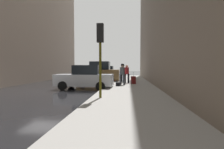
{
  "coord_description": "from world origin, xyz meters",
  "views": [
    {
      "loc": [
        5.85,
        -11.45,
        1.66
      ],
      "look_at": [
        4.45,
        3.72,
        1.0
      ],
      "focal_mm": 28.0,
      "sensor_mm": 36.0,
      "label": 1
    }
  ],
  "objects_px": {
    "parked_silver_sedan": "(85,78)",
    "duffel_bag": "(118,84)",
    "pedestrian_in_jeans": "(122,73)",
    "pedestrian_with_fedora": "(123,72)",
    "parked_bronze_suv": "(99,73)",
    "pedestrian_in_red_jacket": "(127,73)",
    "rolling_suitcase": "(133,80)",
    "traffic_light": "(100,44)",
    "parked_blue_sedan": "(105,73)",
    "fire_hydrant": "(115,78)",
    "pedestrian_with_beanie": "(122,73)"
  },
  "relations": [
    {
      "from": "pedestrian_with_fedora",
      "to": "duffel_bag",
      "type": "distance_m",
      "value": 4.35
    },
    {
      "from": "traffic_light",
      "to": "pedestrian_in_red_jacket",
      "type": "distance_m",
      "value": 8.21
    },
    {
      "from": "parked_blue_sedan",
      "to": "pedestrian_in_red_jacket",
      "type": "relative_size",
      "value": 2.46
    },
    {
      "from": "parked_silver_sedan",
      "to": "duffel_bag",
      "type": "height_order",
      "value": "parked_silver_sedan"
    },
    {
      "from": "parked_bronze_suv",
      "to": "rolling_suitcase",
      "type": "height_order",
      "value": "parked_bronze_suv"
    },
    {
      "from": "parked_bronze_suv",
      "to": "rolling_suitcase",
      "type": "distance_m",
      "value": 4.89
    },
    {
      "from": "parked_silver_sedan",
      "to": "parked_bronze_suv",
      "type": "xyz_separation_m",
      "value": [
        -0.0,
        6.03,
        0.18
      ]
    },
    {
      "from": "parked_silver_sedan",
      "to": "parked_blue_sedan",
      "type": "xyz_separation_m",
      "value": [
        0.0,
        11.64,
        0.0
      ]
    },
    {
      "from": "pedestrian_in_jeans",
      "to": "duffel_bag",
      "type": "distance_m",
      "value": 3.44
    },
    {
      "from": "pedestrian_in_red_jacket",
      "to": "duffel_bag",
      "type": "xyz_separation_m",
      "value": [
        -0.68,
        -2.51,
        -0.81
      ]
    },
    {
      "from": "pedestrian_with_fedora",
      "to": "rolling_suitcase",
      "type": "relative_size",
      "value": 1.71
    },
    {
      "from": "traffic_light",
      "to": "duffel_bag",
      "type": "distance_m",
      "value": 5.99
    },
    {
      "from": "rolling_suitcase",
      "to": "duffel_bag",
      "type": "distance_m",
      "value": 2.23
    },
    {
      "from": "traffic_light",
      "to": "pedestrian_in_red_jacket",
      "type": "height_order",
      "value": "traffic_light"
    },
    {
      "from": "pedestrian_with_beanie",
      "to": "duffel_bag",
      "type": "xyz_separation_m",
      "value": [
        -0.33,
        -0.81,
        -0.85
      ]
    },
    {
      "from": "parked_blue_sedan",
      "to": "fire_hydrant",
      "type": "relative_size",
      "value": 5.98
    },
    {
      "from": "parked_blue_sedan",
      "to": "pedestrian_in_red_jacket",
      "type": "height_order",
      "value": "pedestrian_in_red_jacket"
    },
    {
      "from": "pedestrian_in_red_jacket",
      "to": "pedestrian_with_fedora",
      "type": "height_order",
      "value": "pedestrian_with_fedora"
    },
    {
      "from": "pedestrian_in_jeans",
      "to": "pedestrian_with_fedora",
      "type": "relative_size",
      "value": 0.96
    },
    {
      "from": "traffic_light",
      "to": "pedestrian_with_fedora",
      "type": "height_order",
      "value": "traffic_light"
    },
    {
      "from": "parked_blue_sedan",
      "to": "pedestrian_with_beanie",
      "type": "distance_m",
      "value": 10.18
    },
    {
      "from": "parked_bronze_suv",
      "to": "rolling_suitcase",
      "type": "bearing_deg",
      "value": -40.84
    },
    {
      "from": "pedestrian_with_beanie",
      "to": "parked_silver_sedan",
      "type": "bearing_deg",
      "value": -146.15
    },
    {
      "from": "pedestrian_with_beanie",
      "to": "parked_bronze_suv",
      "type": "bearing_deg",
      "value": 123.06
    },
    {
      "from": "pedestrian_in_jeans",
      "to": "rolling_suitcase",
      "type": "height_order",
      "value": "pedestrian_in_jeans"
    },
    {
      "from": "traffic_light",
      "to": "pedestrian_in_jeans",
      "type": "height_order",
      "value": "traffic_light"
    },
    {
      "from": "parked_blue_sedan",
      "to": "fire_hydrant",
      "type": "bearing_deg",
      "value": -73.6
    },
    {
      "from": "pedestrian_in_jeans",
      "to": "pedestrian_with_fedora",
      "type": "height_order",
      "value": "pedestrian_with_fedora"
    },
    {
      "from": "traffic_light",
      "to": "pedestrian_in_jeans",
      "type": "bearing_deg",
      "value": 85.12
    },
    {
      "from": "parked_silver_sedan",
      "to": "parked_bronze_suv",
      "type": "distance_m",
      "value": 6.03
    },
    {
      "from": "traffic_light",
      "to": "duffel_bag",
      "type": "relative_size",
      "value": 8.18
    },
    {
      "from": "parked_silver_sedan",
      "to": "parked_bronze_suv",
      "type": "height_order",
      "value": "parked_bronze_suv"
    },
    {
      "from": "parked_silver_sedan",
      "to": "rolling_suitcase",
      "type": "xyz_separation_m",
      "value": [
        3.68,
        2.85,
        -0.36
      ]
    },
    {
      "from": "parked_blue_sedan",
      "to": "fire_hydrant",
      "type": "height_order",
      "value": "parked_blue_sedan"
    },
    {
      "from": "parked_bronze_suv",
      "to": "duffel_bag",
      "type": "relative_size",
      "value": 10.46
    },
    {
      "from": "parked_bronze_suv",
      "to": "pedestrian_in_red_jacket",
      "type": "relative_size",
      "value": 2.69
    },
    {
      "from": "parked_bronze_suv",
      "to": "pedestrian_in_jeans",
      "type": "relative_size",
      "value": 2.69
    },
    {
      "from": "parked_bronze_suv",
      "to": "pedestrian_in_red_jacket",
      "type": "xyz_separation_m",
      "value": [
        3.08,
        -2.49,
        0.07
      ]
    },
    {
      "from": "parked_silver_sedan",
      "to": "pedestrian_with_beanie",
      "type": "bearing_deg",
      "value": 33.85
    },
    {
      "from": "parked_silver_sedan",
      "to": "parked_blue_sedan",
      "type": "relative_size",
      "value": 1.01
    },
    {
      "from": "pedestrian_in_red_jacket",
      "to": "duffel_bag",
      "type": "height_order",
      "value": "pedestrian_in_red_jacket"
    },
    {
      "from": "parked_bronze_suv",
      "to": "fire_hydrant",
      "type": "xyz_separation_m",
      "value": [
        1.8,
        -0.52,
        -0.54
      ]
    },
    {
      "from": "pedestrian_in_jeans",
      "to": "pedestrian_with_fedora",
      "type": "xyz_separation_m",
      "value": [
        0.09,
        0.92,
        0.03
      ]
    },
    {
      "from": "parked_silver_sedan",
      "to": "fire_hydrant",
      "type": "bearing_deg",
      "value": 71.87
    },
    {
      "from": "traffic_light",
      "to": "parked_blue_sedan",
      "type": "bearing_deg",
      "value": 96.59
    },
    {
      "from": "traffic_light",
      "to": "rolling_suitcase",
      "type": "height_order",
      "value": "traffic_light"
    },
    {
      "from": "parked_bronze_suv",
      "to": "pedestrian_in_red_jacket",
      "type": "bearing_deg",
      "value": -38.91
    },
    {
      "from": "pedestrian_in_red_jacket",
      "to": "traffic_light",
      "type": "bearing_deg",
      "value": -98.8
    },
    {
      "from": "parked_silver_sedan",
      "to": "fire_hydrant",
      "type": "height_order",
      "value": "parked_silver_sedan"
    },
    {
      "from": "fire_hydrant",
      "to": "duffel_bag",
      "type": "height_order",
      "value": "fire_hydrant"
    }
  ]
}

